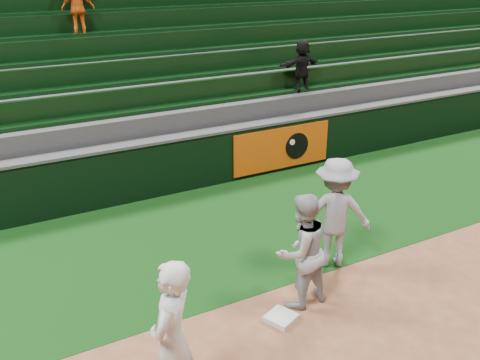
{
  "coord_description": "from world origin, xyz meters",
  "views": [
    {
      "loc": [
        -3.64,
        -4.96,
        4.75
      ],
      "look_at": [
        0.37,
        2.3,
        1.3
      ],
      "focal_mm": 40.0,
      "sensor_mm": 36.0,
      "label": 1
    }
  ],
  "objects_px": {
    "first_base": "(281,318)",
    "base_coach": "(335,213)",
    "first_baseman": "(172,341)",
    "baserunner": "(301,251)"
  },
  "relations": [
    {
      "from": "first_base",
      "to": "base_coach",
      "type": "xyz_separation_m",
      "value": [
        1.58,
        0.89,
        0.9
      ]
    },
    {
      "from": "first_baseman",
      "to": "baserunner",
      "type": "xyz_separation_m",
      "value": [
        2.39,
        1.01,
        -0.09
      ]
    },
    {
      "from": "baserunner",
      "to": "base_coach",
      "type": "distance_m",
      "value": 1.29
    },
    {
      "from": "first_baseman",
      "to": "base_coach",
      "type": "relative_size",
      "value": 1.03
    },
    {
      "from": "base_coach",
      "to": "first_base",
      "type": "bearing_deg",
      "value": 58.4
    },
    {
      "from": "first_base",
      "to": "baserunner",
      "type": "distance_m",
      "value": 0.99
    },
    {
      "from": "first_baseman",
      "to": "base_coach",
      "type": "xyz_separation_m",
      "value": [
        3.5,
        1.67,
        -0.02
      ]
    },
    {
      "from": "first_base",
      "to": "baserunner",
      "type": "height_order",
      "value": "baserunner"
    },
    {
      "from": "baserunner",
      "to": "base_coach",
      "type": "bearing_deg",
      "value": -154.15
    },
    {
      "from": "first_baseman",
      "to": "baserunner",
      "type": "relative_size",
      "value": 1.1
    }
  ]
}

